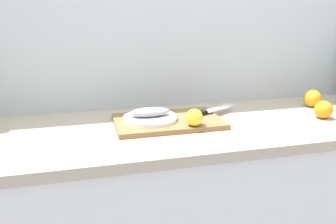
% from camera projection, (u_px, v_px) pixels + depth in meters
% --- Properties ---
extents(back_wall, '(3.20, 0.05, 2.50)m').
position_uv_depth(back_wall, '(182.00, 32.00, 1.60)').
color(back_wall, silver).
rests_on(back_wall, ground_plane).
extents(kitchen_counter, '(2.00, 0.60, 0.90)m').
position_uv_depth(kitchen_counter, '(200.00, 218.00, 1.53)').
color(kitchen_counter, white).
rests_on(kitchen_counter, ground_plane).
extents(cutting_board, '(0.43, 0.27, 0.02)m').
position_uv_depth(cutting_board, '(168.00, 121.00, 1.40)').
color(cutting_board, olive).
rests_on(cutting_board, kitchen_counter).
extents(white_plate, '(0.22, 0.22, 0.01)m').
position_uv_depth(white_plate, '(150.00, 118.00, 1.38)').
color(white_plate, white).
rests_on(white_plate, cutting_board).
extents(fish_fillet, '(0.16, 0.07, 0.04)m').
position_uv_depth(fish_fillet, '(150.00, 112.00, 1.37)').
color(fish_fillet, gray).
rests_on(fish_fillet, white_plate).
extents(chef_knife, '(0.27, 0.16, 0.02)m').
position_uv_depth(chef_knife, '(206.00, 112.00, 1.46)').
color(chef_knife, silver).
rests_on(chef_knife, cutting_board).
extents(lemon_0, '(0.07, 0.07, 0.07)m').
position_uv_depth(lemon_0, '(194.00, 117.00, 1.30)').
color(lemon_0, yellow).
rests_on(lemon_0, cutting_board).
extents(orange_0, '(0.08, 0.08, 0.08)m').
position_uv_depth(orange_0, '(312.00, 98.00, 1.64)').
color(orange_0, orange).
rests_on(orange_0, kitchen_counter).
extents(orange_1, '(0.08, 0.08, 0.08)m').
position_uv_depth(orange_1, '(323.00, 110.00, 1.46)').
color(orange_1, orange).
rests_on(orange_1, kitchen_counter).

